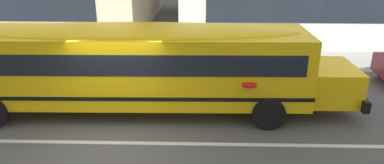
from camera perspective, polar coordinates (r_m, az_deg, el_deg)
ground_plane at (r=9.81m, az=-12.28°, el=-9.34°), size 400.00×400.00×0.00m
sidewalk_far at (r=16.26m, az=-6.58°, el=3.60°), size 120.00×3.00×0.01m
lane_centreline at (r=9.80m, az=-12.28°, el=-9.33°), size 110.00×0.16×0.01m
school_bus at (r=10.84m, az=-7.95°, el=3.20°), size 11.95×2.83×2.67m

